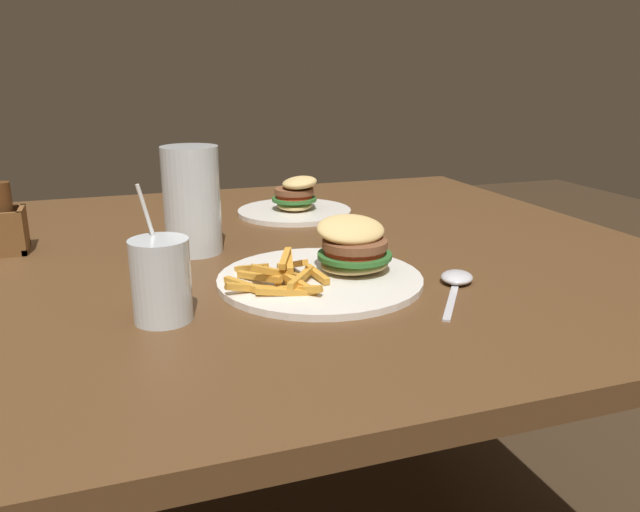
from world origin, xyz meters
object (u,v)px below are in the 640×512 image
Objects in this scene: meal_plate_far at (295,203)px; juice_glass at (161,283)px; meal_plate_near at (332,265)px; spoon at (456,279)px; beer_glass at (192,203)px.

juice_glass is at bearing -122.33° from meal_plate_far.
meal_plate_near is 1.78× the size of juice_glass.
meal_plate_near reaches higher than spoon.
meal_plate_near is at bearing 16.58° from juice_glass.
beer_glass reaches higher than meal_plate_near.
meal_plate_far is (0.08, 0.44, -0.00)m from meal_plate_near.
meal_plate_near is 1.67× the size of beer_glass.
juice_glass is 0.42m from spoon.
meal_plate_far is (-0.09, 0.52, 0.02)m from spoon.
juice_glass is at bearing -163.42° from meal_plate_near.
meal_plate_near is 1.23× the size of meal_plate_far.
beer_glass is at bearing 84.53° from spoon.
juice_glass is (-0.25, -0.07, 0.03)m from meal_plate_near.
meal_plate_far is at bearing 57.67° from juice_glass.
spoon is (0.34, -0.29, -0.08)m from beer_glass.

